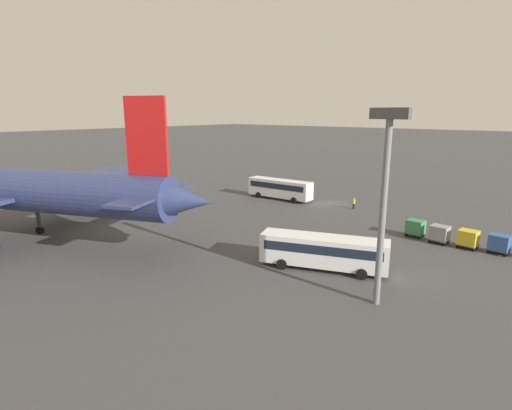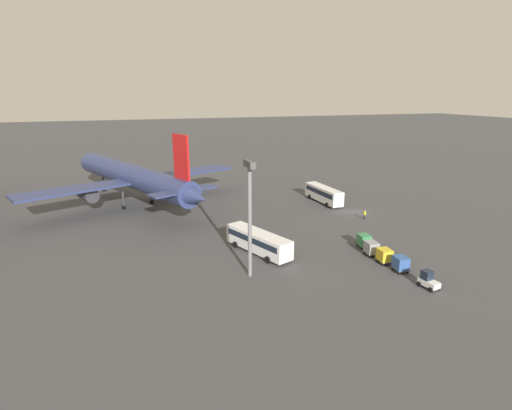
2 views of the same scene
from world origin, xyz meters
name	(u,v)px [view 2 (image 2 of 2)]	position (x,y,z in m)	size (l,w,h in m)	color
ground_plane	(357,212)	(0.00, 0.00, 0.00)	(600.00, 600.00, 0.00)	#424244
airplane	(133,177)	(19.52, 41.34, 6.06)	(49.76, 43.77, 16.14)	navy
shuttle_bus_near	(324,193)	(8.39, 3.02, 2.02)	(11.72, 3.35, 3.38)	white
shuttle_bus_far	(258,241)	(-13.26, 25.43, 1.91)	(12.13, 6.80, 3.18)	white
baggage_tug	(428,280)	(-30.21, 9.62, 0.94)	(2.57, 1.95, 2.10)	white
worker_person	(365,215)	(-4.59, 1.40, 0.87)	(0.38, 0.38, 1.74)	#1E1E2D
cargo_cart_blue	(401,263)	(-25.41, 9.88, 1.19)	(2.14, 1.85, 2.06)	#38383D
cargo_cart_yellow	(384,255)	(-22.48, 10.23, 1.19)	(2.14, 1.85, 2.06)	#38383D
cargo_cart_grey	(371,248)	(-19.55, 10.33, 1.19)	(2.14, 1.85, 2.06)	#38383D
cargo_cart_green	(364,240)	(-16.62, 9.61, 1.19)	(2.14, 1.85, 2.06)	#38383D
light_pole	(250,206)	(-20.13, 28.97, 9.37)	(2.80, 0.70, 14.96)	slate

